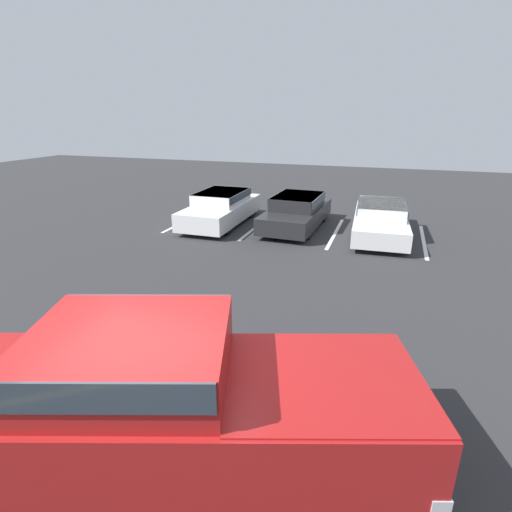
# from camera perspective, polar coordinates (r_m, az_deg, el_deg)

# --- Properties ---
(ground_plane) EXTENTS (60.00, 60.00, 0.00)m
(ground_plane) POSITION_cam_1_polar(r_m,az_deg,el_deg) (5.80, -15.27, -25.53)
(ground_plane) COLOR #2D2D30
(stall_stripe_a) EXTENTS (0.12, 4.00, 0.01)m
(stall_stripe_a) POSITION_cam_1_polar(r_m,az_deg,el_deg) (16.40, -9.67, 5.15)
(stall_stripe_a) COLOR white
(stall_stripe_a) RESTS_ON ground_plane
(stall_stripe_b) EXTENTS (0.12, 4.00, 0.01)m
(stall_stripe_b) POSITION_cam_1_polar(r_m,az_deg,el_deg) (15.25, 0.20, 4.33)
(stall_stripe_b) COLOR white
(stall_stripe_b) RESTS_ON ground_plane
(stall_stripe_c) EXTENTS (0.12, 4.00, 0.01)m
(stall_stripe_c) POSITION_cam_1_polar(r_m,az_deg,el_deg) (14.62, 11.26, 3.26)
(stall_stripe_c) COLOR white
(stall_stripe_c) RESTS_ON ground_plane
(stall_stripe_d) EXTENTS (0.12, 4.00, 0.01)m
(stall_stripe_d) POSITION_cam_1_polar(r_m,az_deg,el_deg) (14.57, 22.82, 2.01)
(stall_stripe_d) COLOR white
(stall_stripe_d) RESTS_ON ground_plane
(pickup_truck) EXTENTS (6.34, 3.76, 1.83)m
(pickup_truck) POSITION_cam_1_polar(r_m,az_deg,el_deg) (5.07, -13.18, -19.27)
(pickup_truck) COLOR #A51919
(pickup_truck) RESTS_ON ground_plane
(parked_sedan_a) EXTENTS (1.80, 4.44, 1.25)m
(parked_sedan_a) POSITION_cam_1_polar(r_m,az_deg,el_deg) (15.48, -4.99, 7.00)
(parked_sedan_a) COLOR silver
(parked_sedan_a) RESTS_ON ground_plane
(parked_sedan_b) EXTENTS (1.92, 4.35, 1.21)m
(parked_sedan_b) POSITION_cam_1_polar(r_m,az_deg,el_deg) (14.97, 5.84, 6.49)
(parked_sedan_b) COLOR #232326
(parked_sedan_b) RESTS_ON ground_plane
(parked_sedan_c) EXTENTS (1.97, 4.64, 1.15)m
(parked_sedan_c) POSITION_cam_1_polar(r_m,az_deg,el_deg) (14.53, 17.35, 5.16)
(parked_sedan_c) COLOR silver
(parked_sedan_c) RESTS_ON ground_plane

